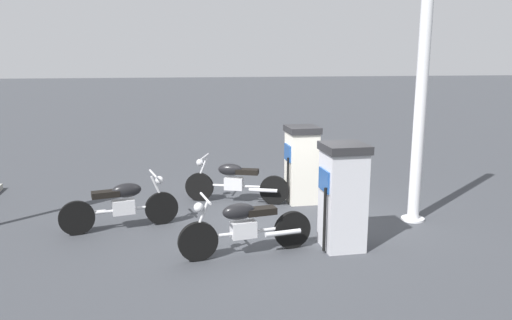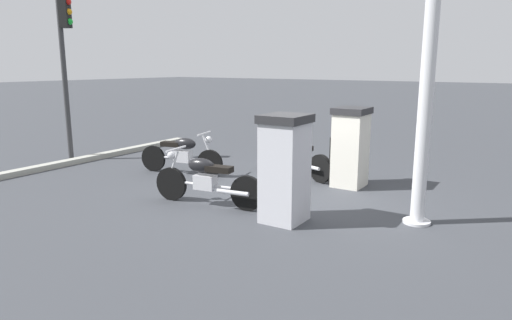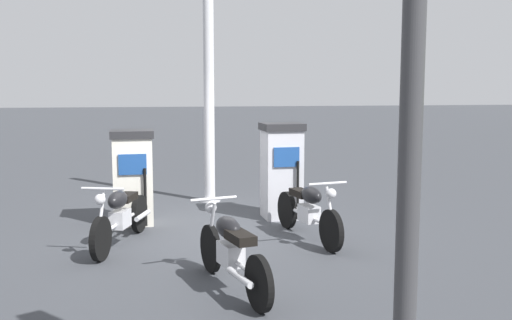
# 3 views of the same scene
# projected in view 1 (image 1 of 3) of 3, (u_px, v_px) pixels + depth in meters

# --- Properties ---
(ground_plane) EXTENTS (120.00, 120.00, 0.00)m
(ground_plane) POSITION_uv_depth(u_px,v_px,m) (291.00, 223.00, 8.63)
(ground_plane) COLOR #383A3F
(fuel_pump_near) EXTENTS (0.65, 0.69, 1.51)m
(fuel_pump_near) POSITION_uv_depth(u_px,v_px,m) (302.00, 164.00, 9.73)
(fuel_pump_near) COLOR silver
(fuel_pump_near) RESTS_ON ground
(fuel_pump_far) EXTENTS (0.68, 0.68, 1.60)m
(fuel_pump_far) POSITION_uv_depth(u_px,v_px,m) (343.00, 196.00, 7.36)
(fuel_pump_far) COLOR silver
(fuel_pump_far) RESTS_ON ground
(motorcycle_near_pump) EXTENTS (1.99, 0.88, 0.92)m
(motorcycle_near_pump) POSITION_uv_depth(u_px,v_px,m) (235.00, 181.00, 9.74)
(motorcycle_near_pump) COLOR black
(motorcycle_near_pump) RESTS_ON ground
(motorcycle_far_pump) EXTENTS (2.00, 0.60, 0.92)m
(motorcycle_far_pump) POSITION_uv_depth(u_px,v_px,m) (245.00, 226.00, 7.17)
(motorcycle_far_pump) COLOR black
(motorcycle_far_pump) RESTS_ON ground
(motorcycle_extra) EXTENTS (1.91, 0.66, 0.92)m
(motorcycle_extra) POSITION_uv_depth(u_px,v_px,m) (122.00, 203.00, 8.24)
(motorcycle_extra) COLOR black
(motorcycle_extra) RESTS_ON ground
(canopy_support_pole) EXTENTS (0.40, 0.40, 4.76)m
(canopy_support_pole) POSITION_uv_depth(u_px,v_px,m) (422.00, 89.00, 8.30)
(canopy_support_pole) COLOR silver
(canopy_support_pole) RESTS_ON ground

